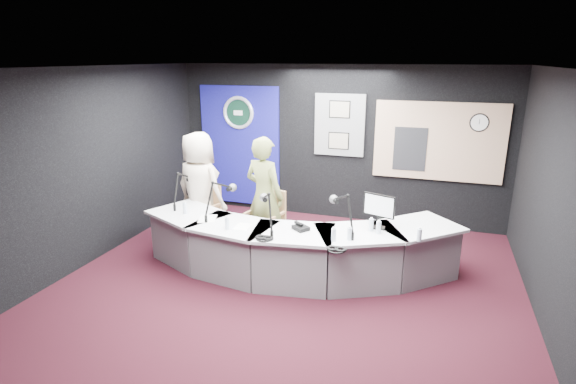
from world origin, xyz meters
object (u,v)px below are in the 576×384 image
(armchair_right, at_px, (265,225))
(person_woman, at_px, (264,196))
(broadcast_desk, at_px, (293,248))
(person_man, at_px, (200,189))
(armchair_left, at_px, (201,215))

(armchair_right, relative_size, person_woman, 0.49)
(broadcast_desk, bearing_deg, person_man, 161.22)
(armchair_left, bearing_deg, person_man, 0.00)
(broadcast_desk, distance_m, person_man, 1.92)
(armchair_right, xyz_separation_m, person_woman, (0.00, 0.00, 0.46))
(broadcast_desk, relative_size, armchair_right, 5.08)
(armchair_left, bearing_deg, broadcast_desk, -2.04)
(person_woman, bearing_deg, broadcast_desk, 156.22)
(broadcast_desk, xyz_separation_m, armchair_right, (-0.63, 0.55, 0.07))
(broadcast_desk, bearing_deg, armchair_right, 138.68)
(broadcast_desk, relative_size, armchair_left, 4.99)
(armchair_left, relative_size, person_woman, 0.50)
(armchair_right, distance_m, person_man, 1.22)
(person_man, bearing_deg, broadcast_desk, 174.22)
(person_man, distance_m, person_woman, 1.12)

